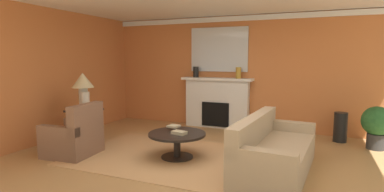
{
  "coord_description": "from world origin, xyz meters",
  "views": [
    {
      "loc": [
        1.73,
        -4.47,
        1.74
      ],
      "look_at": [
        -0.54,
        1.01,
        1.0
      ],
      "focal_mm": 28.36,
      "sensor_mm": 36.0,
      "label": 1
    }
  ],
  "objects_px": {
    "coffee_table": "(177,139)",
    "vase_tall_corner": "(340,127)",
    "fireplace": "(217,104)",
    "vase_mantel_right": "(238,73)",
    "sofa": "(273,153)",
    "armchair_near_window": "(74,139)",
    "potted_plant": "(377,124)",
    "table_lamp": "(83,84)",
    "vase_on_side_table": "(85,101)",
    "side_table": "(85,124)",
    "vase_mantel_left": "(196,72)",
    "mantel_mirror": "(219,50)"
  },
  "relations": [
    {
      "from": "coffee_table",
      "to": "vase_tall_corner",
      "type": "height_order",
      "value": "vase_tall_corner"
    },
    {
      "from": "fireplace",
      "to": "vase_mantel_right",
      "type": "xyz_separation_m",
      "value": [
        0.55,
        -0.05,
        0.8
      ]
    },
    {
      "from": "fireplace",
      "to": "sofa",
      "type": "xyz_separation_m",
      "value": [
        1.74,
        -2.58,
        -0.3
      ]
    },
    {
      "from": "armchair_near_window",
      "to": "potted_plant",
      "type": "xyz_separation_m",
      "value": [
        5.09,
        2.51,
        0.19
      ]
    },
    {
      "from": "fireplace",
      "to": "potted_plant",
      "type": "distance_m",
      "value": 3.46
    },
    {
      "from": "table_lamp",
      "to": "vase_on_side_table",
      "type": "xyz_separation_m",
      "value": [
        0.15,
        -0.12,
        -0.34
      ]
    },
    {
      "from": "side_table",
      "to": "vase_mantel_left",
      "type": "relative_size",
      "value": 2.57
    },
    {
      "from": "fireplace",
      "to": "mantel_mirror",
      "type": "bearing_deg",
      "value": 90.0
    },
    {
      "from": "coffee_table",
      "to": "vase_mantel_left",
      "type": "distance_m",
      "value": 2.8
    },
    {
      "from": "mantel_mirror",
      "to": "coffee_table",
      "type": "bearing_deg",
      "value": -87.87
    },
    {
      "from": "side_table",
      "to": "fireplace",
      "type": "bearing_deg",
      "value": 49.01
    },
    {
      "from": "sofa",
      "to": "side_table",
      "type": "bearing_deg",
      "value": 177.23
    },
    {
      "from": "sofa",
      "to": "potted_plant",
      "type": "distance_m",
      "value": 2.58
    },
    {
      "from": "coffee_table",
      "to": "vase_mantel_left",
      "type": "relative_size",
      "value": 3.67
    },
    {
      "from": "vase_on_side_table",
      "to": "armchair_near_window",
      "type": "bearing_deg",
      "value": -67.19
    },
    {
      "from": "vase_mantel_left",
      "to": "armchair_near_window",
      "type": "bearing_deg",
      "value": -110.16
    },
    {
      "from": "mantel_mirror",
      "to": "side_table",
      "type": "distance_m",
      "value": 3.62
    },
    {
      "from": "mantel_mirror",
      "to": "table_lamp",
      "type": "relative_size",
      "value": 1.96
    },
    {
      "from": "vase_tall_corner",
      "to": "vase_on_side_table",
      "type": "distance_m",
      "value": 5.27
    },
    {
      "from": "mantel_mirror",
      "to": "side_table",
      "type": "bearing_deg",
      "value": -129.61
    },
    {
      "from": "potted_plant",
      "to": "table_lamp",
      "type": "bearing_deg",
      "value": -162.03
    },
    {
      "from": "side_table",
      "to": "potted_plant",
      "type": "height_order",
      "value": "potted_plant"
    },
    {
      "from": "fireplace",
      "to": "sofa",
      "type": "distance_m",
      "value": 3.13
    },
    {
      "from": "coffee_table",
      "to": "vase_mantel_left",
      "type": "xyz_separation_m",
      "value": [
        -0.65,
        2.51,
        1.06
      ]
    },
    {
      "from": "side_table",
      "to": "vase_mantel_right",
      "type": "distance_m",
      "value": 3.67
    },
    {
      "from": "side_table",
      "to": "vase_mantel_right",
      "type": "relative_size",
      "value": 2.6
    },
    {
      "from": "fireplace",
      "to": "coffee_table",
      "type": "distance_m",
      "value": 2.57
    },
    {
      "from": "table_lamp",
      "to": "side_table",
      "type": "bearing_deg",
      "value": -90.0
    },
    {
      "from": "mantel_mirror",
      "to": "vase_on_side_table",
      "type": "distance_m",
      "value": 3.44
    },
    {
      "from": "vase_mantel_left",
      "to": "vase_mantel_right",
      "type": "relative_size",
      "value": 1.01
    },
    {
      "from": "sofa",
      "to": "side_table",
      "type": "distance_m",
      "value": 3.84
    },
    {
      "from": "mantel_mirror",
      "to": "side_table",
      "type": "height_order",
      "value": "mantel_mirror"
    },
    {
      "from": "sofa",
      "to": "vase_on_side_table",
      "type": "relative_size",
      "value": 5.76
    },
    {
      "from": "coffee_table",
      "to": "vase_mantel_right",
      "type": "relative_size",
      "value": 3.71
    },
    {
      "from": "coffee_table",
      "to": "sofa",
      "type": "bearing_deg",
      "value": -0.99
    },
    {
      "from": "vase_tall_corner",
      "to": "potted_plant",
      "type": "relative_size",
      "value": 0.75
    },
    {
      "from": "fireplace",
      "to": "armchair_near_window",
      "type": "height_order",
      "value": "fireplace"
    },
    {
      "from": "vase_on_side_table",
      "to": "mantel_mirror",
      "type": "bearing_deg",
      "value": 53.75
    },
    {
      "from": "coffee_table",
      "to": "side_table",
      "type": "bearing_deg",
      "value": 175.9
    },
    {
      "from": "sofa",
      "to": "mantel_mirror",
      "type": "bearing_deg",
      "value": 122.8
    },
    {
      "from": "coffee_table",
      "to": "vase_mantel_left",
      "type": "bearing_deg",
      "value": 104.53
    },
    {
      "from": "mantel_mirror",
      "to": "vase_mantel_right",
      "type": "height_order",
      "value": "mantel_mirror"
    },
    {
      "from": "mantel_mirror",
      "to": "sofa",
      "type": "bearing_deg",
      "value": -57.2
    },
    {
      "from": "armchair_near_window",
      "to": "vase_mantel_left",
      "type": "height_order",
      "value": "vase_mantel_left"
    },
    {
      "from": "coffee_table",
      "to": "vase_mantel_right",
      "type": "xyz_separation_m",
      "value": [
        0.45,
        2.51,
        1.06
      ]
    },
    {
      "from": "mantel_mirror",
      "to": "vase_mantel_right",
      "type": "distance_m",
      "value": 0.81
    },
    {
      "from": "potted_plant",
      "to": "vase_tall_corner",
      "type": "bearing_deg",
      "value": 152.04
    },
    {
      "from": "table_lamp",
      "to": "fireplace",
      "type": "bearing_deg",
      "value": 49.01
    },
    {
      "from": "fireplace",
      "to": "vase_on_side_table",
      "type": "height_order",
      "value": "fireplace"
    },
    {
      "from": "armchair_near_window",
      "to": "coffee_table",
      "type": "distance_m",
      "value": 1.87
    }
  ]
}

